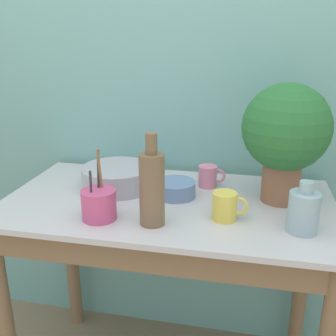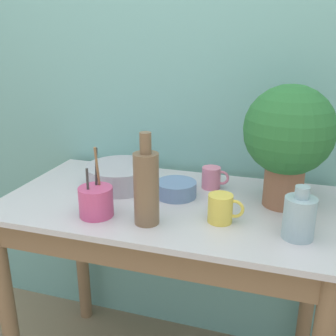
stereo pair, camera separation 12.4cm
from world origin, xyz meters
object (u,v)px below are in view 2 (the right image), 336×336
at_px(utensil_cup, 96,201).
at_px(bowl_wash_large, 121,175).
at_px(bottle_tall, 146,187).
at_px(mug_yellow, 221,208).
at_px(mug_pink, 212,178).
at_px(bowl_small_blue, 176,189).
at_px(potted_plant, 288,135).
at_px(bottle_short, 299,217).

bearing_deg(utensil_cup, bowl_wash_large, 96.46).
height_order(bottle_tall, mug_yellow, bottle_tall).
height_order(mug_pink, bowl_small_blue, mug_pink).
bearing_deg(utensil_cup, mug_yellow, 10.86).
distance_m(potted_plant, bottle_short, 0.29).
xyz_separation_m(mug_pink, utensil_cup, (-0.31, -0.35, 0.01)).
height_order(bowl_wash_large, mug_yellow, mug_yellow).
distance_m(potted_plant, mug_yellow, 0.33).
xyz_separation_m(bowl_wash_large, bowl_small_blue, (0.23, -0.04, -0.01)).
height_order(mug_pink, mug_yellow, mug_yellow).
height_order(potted_plant, bowl_wash_large, potted_plant).
relative_size(potted_plant, utensil_cup, 1.81).
bearing_deg(mug_yellow, bowl_small_blue, 141.17).
distance_m(mug_pink, utensil_cup, 0.46).
relative_size(bottle_tall, bowl_small_blue, 1.98).
xyz_separation_m(bottle_tall, bottle_short, (0.45, 0.04, -0.05)).
bearing_deg(potted_plant, bottle_short, -76.98).
distance_m(potted_plant, bottle_tall, 0.49).
relative_size(potted_plant, bottle_short, 2.59).
bearing_deg(potted_plant, bottle_tall, -146.39).
bearing_deg(utensil_cup, potted_plant, 24.84).
bearing_deg(bottle_tall, utensil_cup, -179.91).
bearing_deg(utensil_cup, mug_pink, 48.35).
relative_size(mug_pink, utensil_cup, 0.46).
distance_m(bottle_short, mug_pink, 0.44).
bearing_deg(bottle_tall, mug_yellow, 18.92).
relative_size(bottle_short, utensil_cup, 0.70).
relative_size(bottle_tall, bottle_short, 1.82).
bearing_deg(potted_plant, mug_yellow, -133.35).
distance_m(mug_yellow, bowl_small_blue, 0.24).
bearing_deg(utensil_cup, bottle_short, 3.81).
bearing_deg(bottle_short, bowl_small_blue, 156.01).
bearing_deg(bottle_short, utensil_cup, -176.19).
bearing_deg(mug_pink, bottle_short, -44.36).
height_order(potted_plant, mug_yellow, potted_plant).
distance_m(bottle_tall, mug_yellow, 0.24).
relative_size(bottle_short, mug_yellow, 1.40).
bearing_deg(utensil_cup, bottle_tall, 0.09).
height_order(mug_pink, utensil_cup, utensil_cup).
height_order(bottle_tall, bottle_short, bottle_tall).
bearing_deg(mug_yellow, bottle_short, -8.37).
bearing_deg(bowl_small_blue, mug_pink, 48.15).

